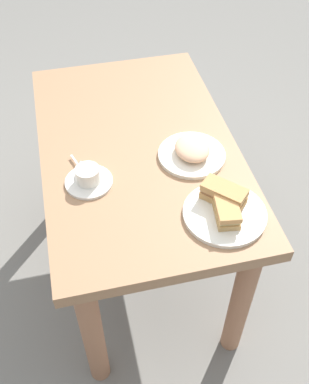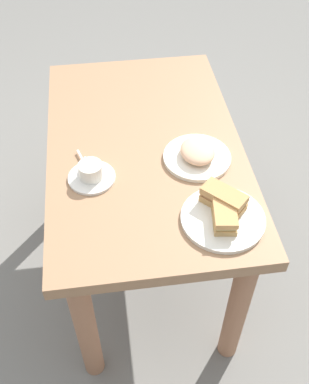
% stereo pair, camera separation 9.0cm
% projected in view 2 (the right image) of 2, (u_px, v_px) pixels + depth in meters
% --- Properties ---
extents(ground_plane, '(6.00, 6.00, 0.00)m').
position_uv_depth(ground_plane, '(147.00, 258.00, 2.15)').
color(ground_plane, slate).
extents(dining_table, '(1.11, 0.69, 0.71)m').
position_uv_depth(dining_table, '(145.00, 169.00, 1.72)').
color(dining_table, '#976D4C').
rests_on(dining_table, ground_plane).
extents(sandwich_plate, '(0.26, 0.26, 0.01)m').
position_uv_depth(sandwich_plate, '(223.00, 219.00, 1.39)').
color(sandwich_plate, silver).
rests_on(sandwich_plate, dining_table).
extents(sandwich_front, '(0.16, 0.09, 0.05)m').
position_uv_depth(sandwich_front, '(224.00, 212.00, 1.36)').
color(sandwich_front, tan).
rests_on(sandwich_front, sandwich_plate).
extents(sandwich_back, '(0.14, 0.14, 0.06)m').
position_uv_depth(sandwich_back, '(224.00, 199.00, 1.39)').
color(sandwich_back, tan).
rests_on(sandwich_back, sandwich_plate).
extents(coffee_saucer, '(0.16, 0.16, 0.01)m').
position_uv_depth(coffee_saucer, '(92.00, 177.00, 1.51)').
color(coffee_saucer, silver).
rests_on(coffee_saucer, dining_table).
extents(coffee_cup, '(0.10, 0.08, 0.05)m').
position_uv_depth(coffee_cup, '(91.00, 170.00, 1.48)').
color(coffee_cup, silver).
rests_on(coffee_cup, coffee_saucer).
extents(spoon, '(0.10, 0.04, 0.01)m').
position_uv_depth(spoon, '(84.00, 162.00, 1.55)').
color(spoon, silver).
rests_on(spoon, coffee_saucer).
extents(side_plate, '(0.23, 0.23, 0.01)m').
position_uv_depth(side_plate, '(197.00, 157.00, 1.57)').
color(side_plate, silver).
rests_on(side_plate, dining_table).
extents(side_food_pile, '(0.14, 0.12, 0.04)m').
position_uv_depth(side_food_pile, '(198.00, 151.00, 1.55)').
color(side_food_pile, '#E5AE85').
rests_on(side_food_pile, side_plate).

